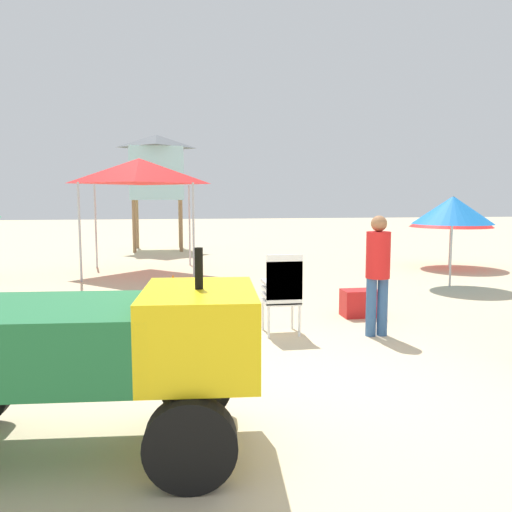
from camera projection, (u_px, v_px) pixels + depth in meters
name	position (u px, v px, depth m)	size (l,w,h in m)	color
ground	(308.00, 383.00, 5.21)	(80.00, 80.00, 0.00)	beige
utility_cart	(86.00, 348.00, 3.71)	(2.64, 1.47, 1.50)	#1E6B38
stacked_plastic_chairs	(282.00, 287.00, 6.95)	(0.48, 0.48, 1.11)	white
surfboard_pile	(5.00, 325.00, 6.79)	(2.59, 0.88, 0.40)	orange
lifeguard_near_center	(378.00, 268.00, 6.89)	(0.32, 0.32, 1.62)	#33598C
popup_canopy	(139.00, 171.00, 12.55)	(2.52, 2.52, 2.79)	#B2B2B7
lifeguard_tower	(157.00, 167.00, 18.07)	(1.98, 1.98, 4.01)	olive
beach_umbrella_left	(453.00, 210.00, 10.60)	(1.63, 1.63, 1.88)	beige
beach_umbrella_mid	(451.00, 213.00, 13.58)	(2.13, 2.13, 1.82)	beige
traffic_cone_near	(173.00, 288.00, 9.18)	(0.35, 0.35, 0.50)	orange
cooler_box	(360.00, 303.00, 8.11)	(0.56, 0.37, 0.42)	red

